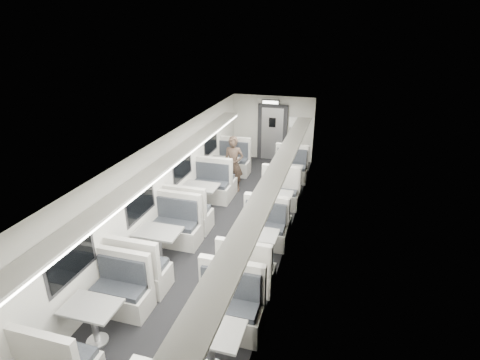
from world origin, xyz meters
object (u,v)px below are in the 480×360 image
Objects in this scene: booth_right_b at (275,206)px; exit_sign at (271,102)px; booth_left_d at (94,324)px; booth_right_a at (286,179)px; booth_right_d at (211,350)px; booth_left_a at (225,171)px; booth_left_b at (201,199)px; booth_right_c at (256,248)px; booth_left_c at (160,247)px; vestibule_door at (272,133)px; passenger at (233,164)px.

booth_right_b is 3.48× the size of exit_sign.
booth_right_a is at bearing 73.59° from booth_left_d.
booth_right_a is at bearing 90.00° from booth_right_d.
booth_left_a reaches higher than booth_right_d.
booth_left_a is 1.08× the size of booth_right_b.
booth_left_b is 2.01m from booth_right_b.
booth_left_c is at bearing -164.86° from booth_right_c.
booth_right_a is (2.00, 4.52, -0.01)m from booth_left_c.
vestibule_door is 1.33m from exit_sign.
booth_left_c is 3.70× the size of exit_sign.
booth_right_c is 3.91m from passenger.
vestibule_door is at bearing 102.36° from booth_right_b.
booth_right_b is 2.21m from passenger.
vestibule_door reaches higher than booth_left_a.
booth_right_d is 1.11× the size of vestibule_door.
booth_right_d is 1.36× the size of passenger.
vestibule_door reaches higher than booth_left_b.
booth_left_d is at bearing -95.13° from passenger.
booth_right_a is 6.80m from booth_right_d.
booth_right_c is at bearing 15.14° from booth_left_c.
booth_right_b is at bearing -76.22° from exit_sign.
passenger reaches higher than booth_left_c.
booth_right_b reaches higher than booth_left_d.
booth_left_d is 1.24× the size of passenger.
booth_right_a is 1.06× the size of vestibule_door.
booth_right_a is at bearing 14.00° from passenger.
booth_right_b is 2.07m from booth_right_c.
booth_right_b is 0.99× the size of booth_right_c.
booth_right_d is (2.00, -2.28, 0.01)m from booth_left_c.
passenger reaches higher than booth_left_b.
booth_right_c is (2.00, 2.81, 0.01)m from booth_left_d.
booth_right_a is at bearing -0.21° from booth_left_a.
booth_right_c reaches higher than booth_left_d.
booth_right_c is at bearing -67.37° from passenger.
exit_sign is at bearing 96.37° from booth_right_d.
booth_right_a is at bearing 90.00° from booth_right_c.
exit_sign reaches higher than booth_right_b.
passenger is (-1.57, 1.48, 0.48)m from booth_right_b.
booth_left_c is 3.29m from booth_right_b.
passenger is 2.78× the size of exit_sign.
booth_left_d is at bearing -112.28° from booth_right_b.
vestibule_door is (1.00, 2.65, 0.62)m from booth_left_a.
exit_sign reaches higher than booth_right_c.
booth_left_a is at bearing 136.22° from booth_right_b.
booth_right_b is (2.00, 2.61, -0.02)m from booth_left_c.
booth_left_a is 2.12m from booth_left_b.
booth_right_d is at bearing -90.00° from booth_right_c.
booth_right_c is 1.04× the size of vestibule_door.
booth_left_c is 7.01m from exit_sign.
booth_left_a is 4.46m from booth_right_c.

